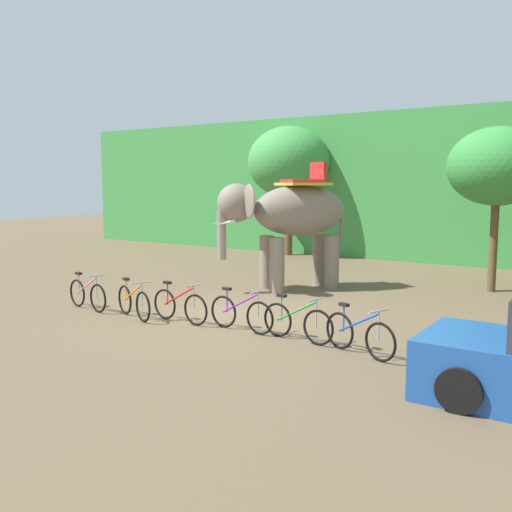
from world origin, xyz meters
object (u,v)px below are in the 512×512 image
at_px(tree_left, 289,163).
at_px(bike_red, 180,306).
at_px(bike_orange, 134,302).
at_px(bike_purple, 241,313).
at_px(bike_blue, 359,334).
at_px(bike_pink, 87,294).
at_px(bike_green, 297,322).
at_px(tree_right, 497,167).
at_px(elephant, 289,216).

distance_m(tree_left, bike_red, 13.60).
height_order(bike_orange, bike_purple, same).
relative_size(tree_left, bike_purple, 3.31).
height_order(bike_orange, bike_blue, same).
distance_m(bike_pink, bike_green, 5.83).
bearing_deg(bike_red, tree_right, 58.09).
bearing_deg(tree_left, bike_purple, -63.24).
bearing_deg(bike_green, tree_left, 121.71).
relative_size(bike_pink, bike_green, 0.99).
xyz_separation_m(bike_green, bike_blue, (1.42, -0.19, 0.00)).
xyz_separation_m(elephant, bike_orange, (-1.05, -5.31, -1.82)).
distance_m(bike_orange, bike_red, 1.21).
distance_m(tree_left, bike_green, 14.75).
height_order(bike_purple, bike_blue, same).
bearing_deg(tree_right, elephant, -149.53).
xyz_separation_m(tree_right, bike_green, (-2.00, -7.89, -3.23)).
bearing_deg(bike_purple, bike_orange, -171.11).
distance_m(tree_left, elephant, 8.70).
relative_size(bike_orange, bike_green, 0.96).
distance_m(bike_purple, bike_blue, 2.81).
bearing_deg(elephant, bike_pink, -116.98).
height_order(elephant, bike_orange, elephant).
relative_size(tree_left, bike_blue, 3.46).
bearing_deg(bike_purple, elephant, 109.59).
distance_m(tree_left, bike_purple, 14.10).
distance_m(bike_red, bike_blue, 4.42).
bearing_deg(bike_green, bike_blue, -7.73).
bearing_deg(bike_orange, tree_left, 104.86).
distance_m(elephant, bike_orange, 5.71).
bearing_deg(tree_right, bike_orange, -126.56).
relative_size(tree_left, bike_green, 3.32).
relative_size(bike_orange, bike_red, 0.95).
bearing_deg(bike_pink, bike_blue, 1.86).
relative_size(bike_pink, bike_orange, 1.04).
distance_m(bike_orange, bike_blue, 5.59).
height_order(tree_right, bike_red, tree_right).
height_order(bike_red, bike_green, same).
height_order(bike_green, bike_blue, same).
bearing_deg(bike_orange, bike_purple, 8.89).
bearing_deg(bike_orange, bike_pink, 179.69).
distance_m(bike_pink, bike_orange, 1.65).
distance_m(tree_left, bike_pink, 13.22).
bearing_deg(bike_red, bike_blue, -0.67).
height_order(bike_pink, bike_orange, same).
distance_m(elephant, bike_green, 6.06).
bearing_deg(tree_left, bike_blue, -54.12).
bearing_deg(tree_left, bike_green, -58.29).
bearing_deg(bike_purple, bike_green, 0.02).
distance_m(bike_green, bike_blue, 1.43).
bearing_deg(bike_pink, bike_green, 4.20).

